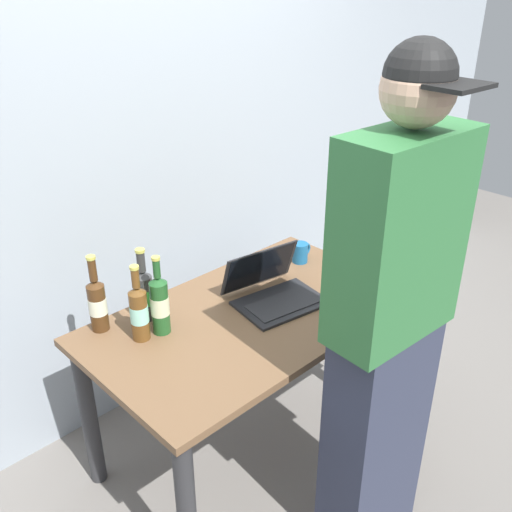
{
  "coord_description": "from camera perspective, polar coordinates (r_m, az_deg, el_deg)",
  "views": [
    {
      "loc": [
        -1.35,
        -1.44,
        2.01
      ],
      "look_at": [
        0.04,
        0.0,
        0.98
      ],
      "focal_mm": 40.21,
      "sensor_mm": 36.0,
      "label": 1
    }
  ],
  "objects": [
    {
      "name": "beer_bottle_green",
      "position": [
        2.19,
        -11.56,
        -5.41
      ],
      "size": [
        0.07,
        0.07,
        0.31
      ],
      "color": "brown",
      "rests_on": "desk"
    },
    {
      "name": "beer_bottle_dark",
      "position": [
        2.21,
        -9.56,
        -4.67
      ],
      "size": [
        0.07,
        0.07,
        0.33
      ],
      "color": "#1E5123",
      "rests_on": "desk"
    },
    {
      "name": "desk",
      "position": [
        2.42,
        -0.63,
        -8.14
      ],
      "size": [
        1.33,
        0.77,
        0.73
      ],
      "color": "brown",
      "rests_on": "ground"
    },
    {
      "name": "person_figure",
      "position": [
        1.92,
        12.97,
        -7.27
      ],
      "size": [
        0.45,
        0.3,
        1.85
      ],
      "color": "#2D3347",
      "rests_on": "ground"
    },
    {
      "name": "laptop",
      "position": [
        2.43,
        1.75,
        -3.43
      ],
      "size": [
        0.41,
        0.37,
        0.2
      ],
      "color": "black",
      "rests_on": "desk"
    },
    {
      "name": "beer_bottle_amber",
      "position": [
        2.28,
        -15.51,
        -4.49
      ],
      "size": [
        0.07,
        0.07,
        0.32
      ],
      "color": "#472B14",
      "rests_on": "desk"
    },
    {
      "name": "coffee_mug",
      "position": [
        2.73,
        4.46,
        0.36
      ],
      "size": [
        0.11,
        0.07,
        0.1
      ],
      "color": "#19598C",
      "rests_on": "desk"
    },
    {
      "name": "ground_plane",
      "position": [
        2.82,
        -0.56,
        -18.36
      ],
      "size": [
        8.0,
        8.0,
        0.0
      ],
      "primitive_type": "plane",
      "color": "slate",
      "rests_on": "ground"
    },
    {
      "name": "back_wall",
      "position": [
        2.64,
        -11.58,
        10.98
      ],
      "size": [
        6.0,
        0.1,
        2.6
      ],
      "primitive_type": "cube",
      "color": "#99A3AD",
      "rests_on": "ground"
    },
    {
      "name": "beer_bottle_brown",
      "position": [
        2.3,
        -11.07,
        -3.62
      ],
      "size": [
        0.07,
        0.07,
        0.31
      ],
      "color": "#333333",
      "rests_on": "desk"
    }
  ]
}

